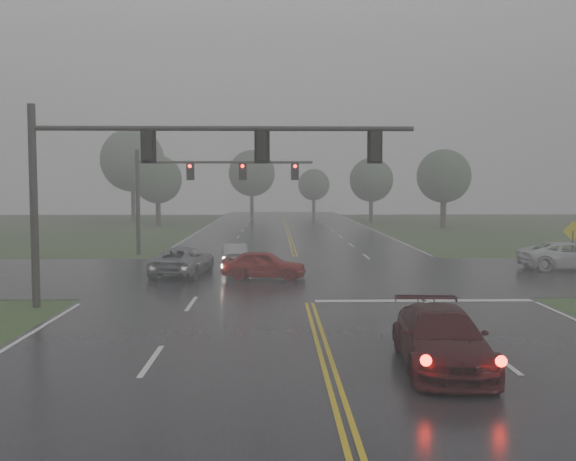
{
  "coord_description": "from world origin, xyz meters",
  "views": [
    {
      "loc": [
        -1.35,
        -10.24,
        4.51
      ],
      "look_at": [
        -0.77,
        16.0,
        2.67
      ],
      "focal_mm": 40.0,
      "sensor_mm": 36.0,
      "label": 1
    }
  ],
  "objects_px": {
    "sedan_maroon": "(441,368)",
    "signal_gantry_far": "(192,181)",
    "pickup_white": "(569,270)",
    "sedan_silver": "(234,265)",
    "sedan_red": "(264,279)",
    "signal_gantry_near": "(153,165)",
    "car_grey": "(183,275)"
  },
  "relations": [
    {
      "from": "sedan_maroon",
      "to": "signal_gantry_far",
      "type": "relative_size",
      "value": 0.43
    },
    {
      "from": "sedan_maroon",
      "to": "pickup_white",
      "type": "relative_size",
      "value": 0.94
    },
    {
      "from": "pickup_white",
      "to": "sedan_silver",
      "type": "bearing_deg",
      "value": 81.91
    },
    {
      "from": "sedan_maroon",
      "to": "sedan_red",
      "type": "height_order",
      "value": "sedan_maroon"
    },
    {
      "from": "sedan_silver",
      "to": "signal_gantry_far",
      "type": "distance_m",
      "value": 8.0
    },
    {
      "from": "pickup_white",
      "to": "signal_gantry_near",
      "type": "xyz_separation_m",
      "value": [
        -20.33,
        -10.03,
        5.28
      ]
    },
    {
      "from": "sedan_red",
      "to": "car_grey",
      "type": "xyz_separation_m",
      "value": [
        -4.13,
        1.45,
        0.0
      ]
    },
    {
      "from": "sedan_silver",
      "to": "sedan_red",
      "type": "bearing_deg",
      "value": 101.22
    },
    {
      "from": "sedan_silver",
      "to": "sedan_maroon",
      "type": "bearing_deg",
      "value": 100.23
    },
    {
      "from": "sedan_maroon",
      "to": "signal_gantry_near",
      "type": "bearing_deg",
      "value": 139.61
    },
    {
      "from": "signal_gantry_near",
      "to": "signal_gantry_far",
      "type": "distance_m",
      "value": 18.08
    },
    {
      "from": "sedan_red",
      "to": "pickup_white",
      "type": "height_order",
      "value": "pickup_white"
    },
    {
      "from": "sedan_maroon",
      "to": "signal_gantry_far",
      "type": "bearing_deg",
      "value": 113.51
    },
    {
      "from": "sedan_maroon",
      "to": "signal_gantry_far",
      "type": "xyz_separation_m",
      "value": [
        -9.47,
        26.38,
        4.78
      ]
    },
    {
      "from": "car_grey",
      "to": "signal_gantry_near",
      "type": "relative_size",
      "value": 0.36
    },
    {
      "from": "signal_gantry_near",
      "to": "sedan_red",
      "type": "bearing_deg",
      "value": 60.18
    },
    {
      "from": "sedan_maroon",
      "to": "car_grey",
      "type": "bearing_deg",
      "value": 121.29
    },
    {
      "from": "sedan_maroon",
      "to": "signal_gantry_near",
      "type": "xyz_separation_m",
      "value": [
        -8.58,
        8.33,
        5.28
      ]
    },
    {
      "from": "car_grey",
      "to": "pickup_white",
      "type": "xyz_separation_m",
      "value": [
        20.47,
        1.63,
        0.0
      ]
    },
    {
      "from": "sedan_maroon",
      "to": "sedan_silver",
      "type": "xyz_separation_m",
      "value": [
        -6.39,
        20.75,
        0.0
      ]
    },
    {
      "from": "car_grey",
      "to": "signal_gantry_far",
      "type": "distance_m",
      "value": 10.79
    },
    {
      "from": "pickup_white",
      "to": "signal_gantry_far",
      "type": "distance_m",
      "value": 23.18
    },
    {
      "from": "pickup_white",
      "to": "signal_gantry_near",
      "type": "relative_size",
      "value": 0.37
    },
    {
      "from": "car_grey",
      "to": "signal_gantry_near",
      "type": "xyz_separation_m",
      "value": [
        0.14,
        -8.4,
        5.28
      ]
    },
    {
      "from": "car_grey",
      "to": "signal_gantry_far",
      "type": "bearing_deg",
      "value": -77.63
    },
    {
      "from": "sedan_maroon",
      "to": "car_grey",
      "type": "height_order",
      "value": "sedan_maroon"
    },
    {
      "from": "signal_gantry_far",
      "to": "sedan_silver",
      "type": "bearing_deg",
      "value": -61.25
    },
    {
      "from": "sedan_silver",
      "to": "pickup_white",
      "type": "xyz_separation_m",
      "value": [
        18.13,
        -2.39,
        0.0
      ]
    },
    {
      "from": "sedan_silver",
      "to": "car_grey",
      "type": "bearing_deg",
      "value": 52.92
    },
    {
      "from": "sedan_red",
      "to": "sedan_silver",
      "type": "height_order",
      "value": "sedan_red"
    },
    {
      "from": "sedan_maroon",
      "to": "car_grey",
      "type": "xyz_separation_m",
      "value": [
        -8.73,
        16.73,
        0.0
      ]
    },
    {
      "from": "pickup_white",
      "to": "signal_gantry_far",
      "type": "bearing_deg",
      "value": 68.72
    }
  ]
}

